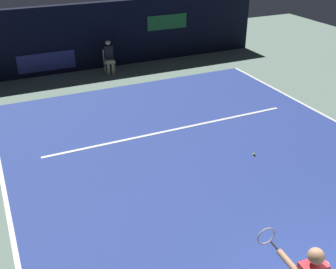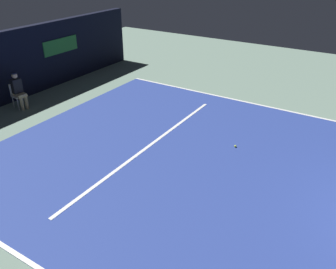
% 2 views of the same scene
% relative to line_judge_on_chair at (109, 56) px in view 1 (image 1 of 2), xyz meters
% --- Properties ---
extents(ground_plane, '(27.95, 27.95, 0.00)m').
position_rel_line_judge_on_chair_xyz_m(ground_plane, '(0.10, -7.77, -0.69)').
color(ground_plane, slate).
extents(court_surface, '(9.60, 12.26, 0.01)m').
position_rel_line_judge_on_chair_xyz_m(court_surface, '(0.10, -7.77, -0.68)').
color(court_surface, navy).
rests_on(court_surface, ground).
extents(line_sideline_right, '(0.10, 12.26, 0.01)m').
position_rel_line_judge_on_chair_xyz_m(line_sideline_right, '(-4.65, -7.77, -0.67)').
color(line_sideline_right, white).
rests_on(line_sideline_right, court_surface).
extents(line_service, '(7.49, 0.10, 0.01)m').
position_rel_line_judge_on_chair_xyz_m(line_service, '(0.10, -5.63, -0.67)').
color(line_service, white).
rests_on(line_service, court_surface).
extents(back_wall, '(13.69, 0.33, 2.60)m').
position_rel_line_judge_on_chair_xyz_m(back_wall, '(0.10, 0.87, 0.61)').
color(back_wall, black).
rests_on(back_wall, ground).
extents(line_judge_on_chair, '(0.49, 0.57, 1.32)m').
position_rel_line_judge_on_chair_xyz_m(line_judge_on_chair, '(0.00, 0.00, 0.00)').
color(line_judge_on_chair, white).
rests_on(line_judge_on_chair, ground).
extents(tennis_ball, '(0.07, 0.07, 0.07)m').
position_rel_line_judge_on_chair_xyz_m(tennis_ball, '(1.41, -7.82, -0.64)').
color(tennis_ball, '#CCE033').
rests_on(tennis_ball, court_surface).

